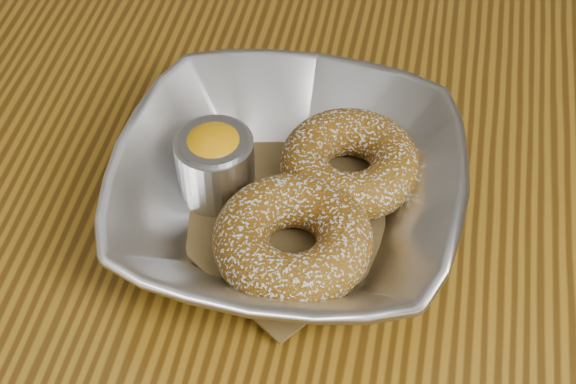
% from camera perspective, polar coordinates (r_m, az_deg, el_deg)
% --- Properties ---
extents(serving_bowl, '(0.23, 0.23, 0.06)m').
position_cam_1_polar(serving_bowl, '(0.58, -0.00, -0.13)').
color(serving_bowl, '#B6B9BE').
rests_on(serving_bowl, table).
extents(parchment, '(0.20, 0.20, 0.00)m').
position_cam_1_polar(parchment, '(0.59, -0.00, -1.35)').
color(parchment, brown).
rests_on(parchment, table).
extents(donut_back, '(0.10, 0.10, 0.03)m').
position_cam_1_polar(donut_back, '(0.60, 4.01, 1.85)').
color(donut_back, brown).
rests_on(donut_back, parchment).
extents(donut_front, '(0.13, 0.13, 0.04)m').
position_cam_1_polar(donut_front, '(0.55, 0.31, -3.12)').
color(donut_front, brown).
rests_on(donut_front, parchment).
extents(ramekin, '(0.05, 0.05, 0.05)m').
position_cam_1_polar(ramekin, '(0.59, -4.73, 1.93)').
color(ramekin, '#B6B9BE').
rests_on(ramekin, table).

